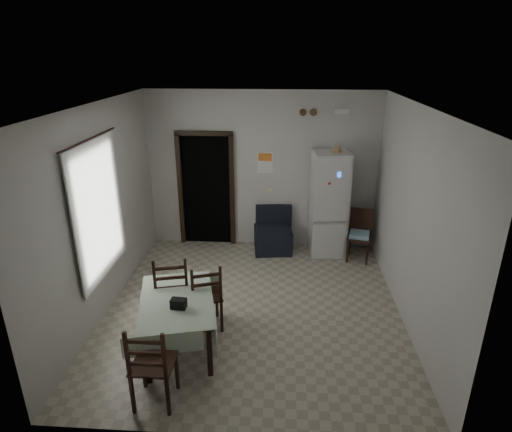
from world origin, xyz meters
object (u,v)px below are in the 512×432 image
Objects in this scene: navy_seat at (273,230)px; dining_chair_far_right at (205,295)px; dining_chair_near_head at (153,362)px; fridge at (329,204)px; dining_chair_far_left at (172,289)px; dining_table at (179,324)px; corner_chair at (359,236)px.

dining_chair_far_right is at bearing -115.52° from navy_seat.
navy_seat is at bearing -106.57° from dining_chair_near_head.
navy_seat is at bearing -127.95° from dining_chair_far_right.
fridge reaches higher than dining_chair_far_left.
dining_chair_near_head is at bearing -113.18° from navy_seat.
navy_seat is 0.76× the size of dining_chair_far_left.
dining_chair_far_right is (-1.83, -2.41, -0.46)m from fridge.
dining_chair_near_head is at bearing -106.24° from dining_table.
dining_chair_near_head is at bearing -113.88° from corner_chair.
navy_seat is 0.84× the size of dining_chair_far_right.
navy_seat is 1.56m from corner_chair.
fridge is at bearing 40.46° from dining_table.
navy_seat reaches higher than dining_table.
corner_chair is (0.54, -0.26, -0.50)m from fridge.
fridge is at bearing 167.95° from corner_chair.
dining_chair_far_right is (-0.84, -2.41, 0.08)m from navy_seat.
fridge is 1.89× the size of dining_chair_near_head.
fridge is at bearing -6.34° from navy_seat.
navy_seat is 0.61× the size of dining_table.
dining_chair_far_left is at bearing -22.22° from dining_chair_far_right.
dining_table is 0.56m from dining_chair_far_left.
dining_chair_far_left is at bearing -83.65° from dining_chair_near_head.
dining_chair_far_left reaches higher than dining_chair_near_head.
dining_chair_far_left reaches higher than corner_chair.
navy_seat is at bearing 174.61° from fridge.
dining_chair_far_right is at bearing -124.40° from corner_chair.
corner_chair is at bearing -15.92° from navy_seat.
fridge reaches higher than corner_chair.
fridge is 3.32m from dining_chair_far_left.
navy_seat is 3.94m from dining_chair_near_head.
dining_chair_far_left is at bearing 97.78° from dining_table.
corner_chair is at bearing 31.27° from dining_table.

